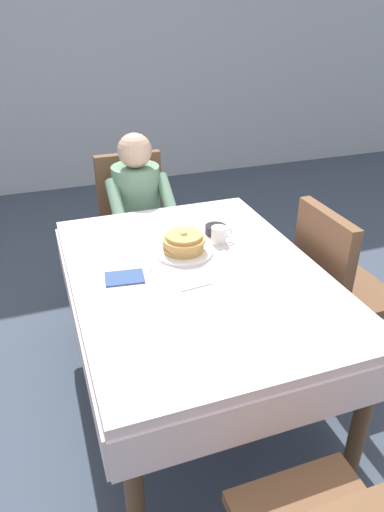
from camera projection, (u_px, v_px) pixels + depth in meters
name	position (u px, v px, depth m)	size (l,w,h in m)	color
ground_plane	(196.00, 391.00, 2.45)	(14.00, 14.00, 0.00)	#3D4756
back_wall	(77.00, 25.00, 4.49)	(12.00, 0.16, 3.20)	#B2B7C1
dining_table_main	(196.00, 288.00, 2.14)	(1.12, 1.52, 0.74)	silver
chair_diner	(134.00, 215.00, 3.16)	(0.44, 0.45, 0.93)	brown
diner_person	(138.00, 205.00, 2.96)	(0.40, 0.43, 1.12)	gray
chair_right_side	(335.00, 281.00, 2.42)	(0.45, 0.44, 0.93)	brown
plate_breakfast	(183.00, 252.00, 2.24)	(0.28, 0.28, 0.02)	white
breakfast_stack	(183.00, 242.00, 2.22)	(0.21, 0.21, 0.10)	tan
cup_coffee	(219.00, 235.00, 2.32)	(0.11, 0.08, 0.08)	white
bowl_butter	(216.00, 230.00, 2.42)	(0.11, 0.11, 0.04)	black
fork_left_of_plate	(146.00, 261.00, 2.17)	(0.18, 0.01, 0.01)	silver
knife_right_of_plate	(221.00, 248.00, 2.28)	(0.20, 0.01, 0.01)	silver
spoon_near_edge	(196.00, 287.00, 1.98)	(0.15, 0.01, 0.01)	silver
napkin_folded	(125.00, 278.00, 2.04)	(0.17, 0.12, 0.01)	#334C7F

